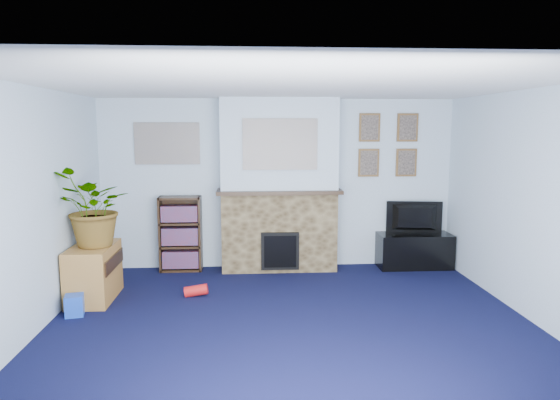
{
  "coord_description": "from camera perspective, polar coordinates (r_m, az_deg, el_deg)",
  "views": [
    {
      "loc": [
        -0.43,
        -4.82,
        2.0
      ],
      "look_at": [
        -0.07,
        0.79,
        1.18
      ],
      "focal_mm": 32.0,
      "sensor_mm": 36.0,
      "label": 1
    }
  ],
  "objects": [
    {
      "name": "floor",
      "position": [
        5.24,
        1.34,
        -14.15
      ],
      "size": [
        5.0,
        4.5,
        0.01
      ],
      "primitive_type": "cube",
      "color": "black",
      "rests_on": "ground"
    },
    {
      "name": "ceiling",
      "position": [
        4.86,
        1.44,
        13.0
      ],
      "size": [
        5.0,
        4.5,
        0.01
      ],
      "primitive_type": "cube",
      "color": "white",
      "rests_on": "wall_back"
    },
    {
      "name": "wall_back",
      "position": [
        7.13,
        -0.21,
        1.84
      ],
      "size": [
        5.0,
        0.04,
        2.4
      ],
      "primitive_type": "cube",
      "color": "silver",
      "rests_on": "ground"
    },
    {
      "name": "wall_front",
      "position": [
        2.73,
        5.6,
        -8.79
      ],
      "size": [
        5.0,
        0.04,
        2.4
      ],
      "primitive_type": "cube",
      "color": "silver",
      "rests_on": "ground"
    },
    {
      "name": "wall_left",
      "position": [
        5.31,
        -26.59,
        -1.26
      ],
      "size": [
        0.04,
        4.5,
        2.4
      ],
      "primitive_type": "cube",
      "color": "silver",
      "rests_on": "ground"
    },
    {
      "name": "wall_right",
      "position": [
        5.7,
        27.29,
        -0.71
      ],
      "size": [
        0.04,
        4.5,
        2.4
      ],
      "primitive_type": "cube",
      "color": "silver",
      "rests_on": "ground"
    },
    {
      "name": "chimney_breast",
      "position": [
        6.93,
        -0.11,
        1.52
      ],
      "size": [
        1.72,
        0.5,
        2.4
      ],
      "color": "brown",
      "rests_on": "ground"
    },
    {
      "name": "collage_main",
      "position": [
        6.68,
        0.01,
        6.39
      ],
      "size": [
        1.0,
        0.03,
        0.68
      ],
      "primitive_type": "cube",
      "color": "gray",
      "rests_on": "chimney_breast"
    },
    {
      "name": "collage_left",
      "position": [
        7.15,
        -12.78,
        6.32
      ],
      "size": [
        0.9,
        0.03,
        0.58
      ],
      "primitive_type": "cube",
      "color": "gray",
      "rests_on": "wall_back"
    },
    {
      "name": "portrait_tl",
      "position": [
        7.26,
        10.19,
        8.15
      ],
      "size": [
        0.3,
        0.03,
        0.4
      ],
      "primitive_type": "cube",
      "color": "brown",
      "rests_on": "wall_back"
    },
    {
      "name": "portrait_tr",
      "position": [
        7.41,
        14.36,
        8.03
      ],
      "size": [
        0.3,
        0.03,
        0.4
      ],
      "primitive_type": "cube",
      "color": "brown",
      "rests_on": "wall_back"
    },
    {
      "name": "portrait_bl",
      "position": [
        7.28,
        10.09,
        4.22
      ],
      "size": [
        0.3,
        0.03,
        0.4
      ],
      "primitive_type": "cube",
      "color": "brown",
      "rests_on": "wall_back"
    },
    {
      "name": "portrait_br",
      "position": [
        7.43,
        14.23,
        4.17
      ],
      "size": [
        0.3,
        0.03,
        0.4
      ],
      "primitive_type": "cube",
      "color": "brown",
      "rests_on": "wall_back"
    },
    {
      "name": "tv_stand",
      "position": [
        7.47,
        15.08,
        -5.76
      ],
      "size": [
        1.04,
        0.44,
        0.49
      ],
      "primitive_type": "cube",
      "color": "black",
      "rests_on": "ground"
    },
    {
      "name": "television",
      "position": [
        7.39,
        15.18,
        -1.99
      ],
      "size": [
        0.8,
        0.21,
        0.46
      ],
      "primitive_type": "imported",
      "rotation": [
        0.0,
        0.0,
        3.01
      ],
      "color": "black",
      "rests_on": "tv_stand"
    },
    {
      "name": "bookshelf",
      "position": [
        7.15,
        -11.27,
        -3.97
      ],
      "size": [
        0.58,
        0.28,
        1.05
      ],
      "color": "black",
      "rests_on": "ground"
    },
    {
      "name": "sideboard",
      "position": [
        6.27,
        -20.52,
        -7.52
      ],
      "size": [
        0.46,
        0.82,
        0.64
      ],
      "primitive_type": "cube",
      "color": "#A47134",
      "rests_on": "ground"
    },
    {
      "name": "potted_plant",
      "position": [
        6.05,
        -20.56,
        -0.82
      ],
      "size": [
        0.83,
        0.92,
        0.91
      ],
      "primitive_type": "imported",
      "rotation": [
        0.0,
        0.0,
        4.56
      ],
      "color": "#26661E",
      "rests_on": "sideboard"
    },
    {
      "name": "mantel_clock",
      "position": [
        6.88,
        -1.04,
        1.77
      ],
      "size": [
        0.11,
        0.07,
        0.15
      ],
      "primitive_type": "cube",
      "color": "gold",
      "rests_on": "chimney_breast"
    },
    {
      "name": "mantel_candle",
      "position": [
        6.92,
        3.06,
        1.88
      ],
      "size": [
        0.05,
        0.05,
        0.17
      ],
      "primitive_type": "cylinder",
      "color": "#B2BFC6",
      "rests_on": "chimney_breast"
    },
    {
      "name": "mantel_teddy",
      "position": [
        6.87,
        -4.29,
        1.7
      ],
      "size": [
        0.12,
        0.12,
        0.12
      ],
      "primitive_type": "sphere",
      "color": "gray",
      "rests_on": "chimney_breast"
    },
    {
      "name": "mantel_can",
      "position": [
        6.97,
        5.8,
        1.73
      ],
      "size": [
        0.05,
        0.05,
        0.11
      ],
      "primitive_type": "cylinder",
      "color": "blue",
      "rests_on": "chimney_breast"
    },
    {
      "name": "green_crate",
      "position": [
        6.16,
        -21.5,
        -9.88
      ],
      "size": [
        0.38,
        0.32,
        0.26
      ],
      "primitive_type": "cube",
      "rotation": [
        0.0,
        0.0,
        0.19
      ],
      "color": "#198C26",
      "rests_on": "ground"
    },
    {
      "name": "toy_ball",
      "position": [
        6.28,
        -20.98,
        -9.98
      ],
      "size": [
        0.18,
        0.18,
        0.18
      ],
      "primitive_type": "sphere",
      "color": "purple",
      "rests_on": "ground"
    },
    {
      "name": "toy_block",
      "position": [
        5.88,
        -22.44,
        -11.1
      ],
      "size": [
        0.22,
        0.22,
        0.23
      ],
      "primitive_type": "cube",
      "rotation": [
        0.0,
        0.0,
        0.22
      ],
      "color": "blue",
      "rests_on": "ground"
    },
    {
      "name": "toy_tube",
      "position": [
        6.14,
        -9.56,
        -10.17
      ],
      "size": [
        0.29,
        0.13,
        0.16
      ],
      "primitive_type": "cylinder",
      "rotation": [
        0.0,
        1.43,
        0.0
      ],
      "color": "red",
      "rests_on": "ground"
    }
  ]
}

